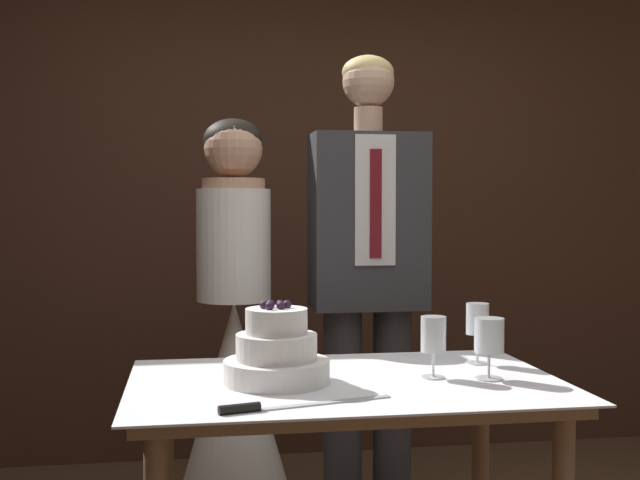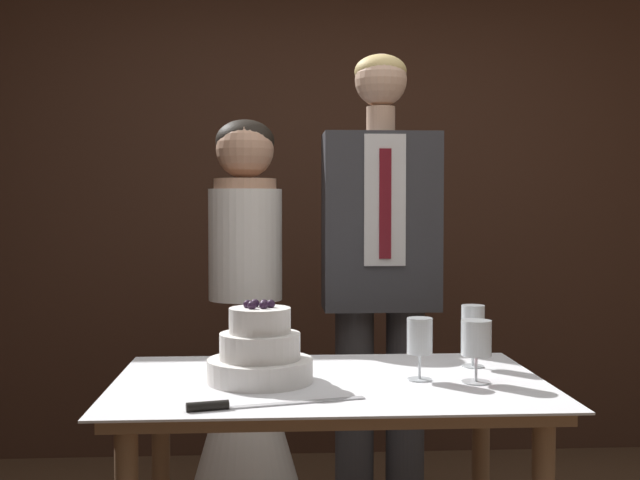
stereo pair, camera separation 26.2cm
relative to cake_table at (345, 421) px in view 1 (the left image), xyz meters
The scene contains 9 objects.
wall_back 2.15m from the cake_table, 87.25° to the left, with size 5.26×0.12×2.82m, color #472B1E.
cake_table is the anchor object (origin of this frame).
tiered_cake 0.27m from the cake_table, behind, with size 0.29×0.29×0.22m.
cake_knife 0.38m from the cake_table, 128.58° to the right, with size 0.43×0.13×0.02m.
wine_glass_near 0.34m from the cake_table, ahead, with size 0.07×0.07×0.17m.
wine_glass_middle 0.46m from the cake_table, ahead, with size 0.08×0.08×0.17m.
wine_glass_far 0.53m from the cake_table, 20.00° to the left, with size 0.07×0.07×0.19m.
bride 0.92m from the cake_table, 106.47° to the left, with size 0.54×0.54×1.63m.
groom 0.98m from the cake_table, 73.52° to the left, with size 0.44×0.25×1.88m.
Camera 1 is at (-0.52, -2.08, 1.30)m, focal length 45.00 mm.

